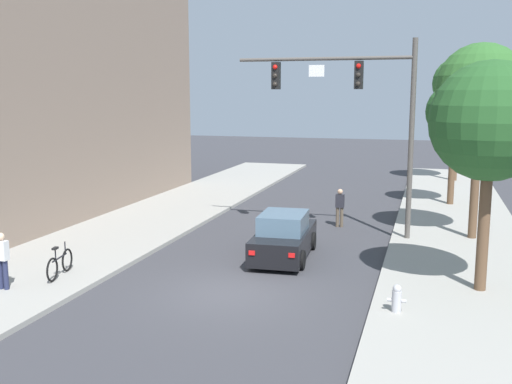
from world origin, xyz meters
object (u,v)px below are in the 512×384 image
object	(u,v)px
traffic_signal_mast	(360,101)
street_tree_nearest	(490,122)
pedestrian_crossing_road	(340,206)
car_lead_black	(284,237)
bicycle_leaning	(60,264)
fire_hydrant	(397,298)
street_tree_third	(455,113)
street_tree_farthest	(459,84)
pedestrian_sidewalk_left_walker	(2,258)
street_tree_second	(481,89)

from	to	relation	value
traffic_signal_mast	street_tree_nearest	bearing A→B (deg)	-53.79
pedestrian_crossing_road	street_tree_nearest	distance (m)	9.94
traffic_signal_mast	pedestrian_crossing_road	distance (m)	4.90
car_lead_black	bicycle_leaning	bearing A→B (deg)	-142.86
car_lead_black	street_tree_nearest	bearing A→B (deg)	-19.10
fire_hydrant	street_tree_third	distance (m)	16.76
fire_hydrant	street_tree_farthest	distance (m)	25.58
car_lead_black	bicycle_leaning	xyz separation A→B (m)	(-5.89, -4.46, -0.18)
traffic_signal_mast	street_tree_farthest	distance (m)	17.21
pedestrian_crossing_road	fire_hydrant	world-z (taller)	pedestrian_crossing_road
bicycle_leaning	street_tree_third	world-z (taller)	street_tree_third
street_tree_nearest	street_tree_farthest	size ratio (longest dim) A/B	0.82
fire_hydrant	traffic_signal_mast	bearing A→B (deg)	103.82
pedestrian_sidewalk_left_walker	bicycle_leaning	distance (m)	1.78
street_tree_second	street_tree_farthest	xyz separation A→B (m)	(-0.17, 15.93, 0.41)
traffic_signal_mast	bicycle_leaning	world-z (taller)	traffic_signal_mast
traffic_signal_mast	fire_hydrant	size ratio (longest dim) A/B	10.42
traffic_signal_mast	pedestrian_crossing_road	bearing A→B (deg)	117.34
traffic_signal_mast	car_lead_black	size ratio (longest dim) A/B	1.74
pedestrian_crossing_road	street_tree_farthest	xyz separation A→B (m)	(5.11, 14.84, 5.31)
bicycle_leaning	street_tree_third	bearing A→B (deg)	53.83
car_lead_black	street_tree_second	xyz separation A→B (m)	(6.41, 4.28, 5.09)
traffic_signal_mast	street_tree_second	bearing A→B (deg)	9.76
pedestrian_sidewalk_left_walker	street_tree_third	world-z (taller)	street_tree_third
bicycle_leaning	fire_hydrant	distance (m)	9.98
street_tree_nearest	street_tree_third	bearing A→B (deg)	91.96
car_lead_black	street_tree_second	distance (m)	9.24
car_lead_black	pedestrian_crossing_road	distance (m)	5.50
traffic_signal_mast	pedestrian_crossing_road	world-z (taller)	traffic_signal_mast
traffic_signal_mast	car_lead_black	distance (m)	6.19
fire_hydrant	street_tree_nearest	world-z (taller)	street_tree_nearest
street_tree_second	street_tree_farthest	size ratio (longest dim) A/B	0.95
pedestrian_crossing_road	fire_hydrant	distance (m)	10.44
street_tree_nearest	street_tree_second	distance (m)	6.52
street_tree_farthest	street_tree_nearest	bearing A→B (deg)	-89.96
car_lead_black	fire_hydrant	size ratio (longest dim) A/B	6.00
street_tree_nearest	bicycle_leaning	bearing A→B (deg)	-169.28
street_tree_second	bicycle_leaning	bearing A→B (deg)	-144.60
car_lead_black	pedestrian_sidewalk_left_walker	bearing A→B (deg)	-138.41
car_lead_black	street_tree_third	world-z (taller)	street_tree_third
pedestrian_crossing_road	street_tree_third	size ratio (longest dim) A/B	0.27
fire_hydrant	street_tree_farthest	xyz separation A→B (m)	(2.15, 24.84, 5.72)
pedestrian_sidewalk_left_walker	pedestrian_crossing_road	bearing A→B (deg)	55.32
traffic_signal_mast	street_tree_farthest	bearing A→B (deg)	75.99
car_lead_black	street_tree_third	distance (m)	13.49
street_tree_nearest	car_lead_black	bearing A→B (deg)	160.90
car_lead_black	street_tree_third	xyz separation A→B (m)	(5.79, 11.51, 3.99)
traffic_signal_mast	car_lead_black	world-z (taller)	traffic_signal_mast
street_tree_nearest	street_tree_farthest	distance (m)	22.42
street_tree_second	street_tree_nearest	bearing A→B (deg)	-91.38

